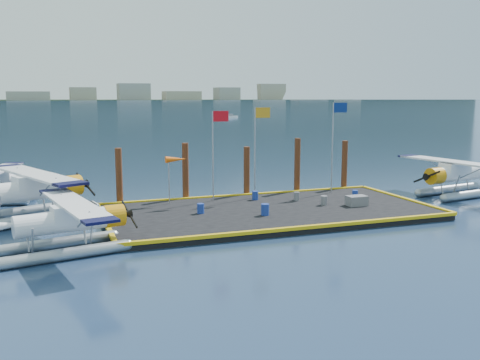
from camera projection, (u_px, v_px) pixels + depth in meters
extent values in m
plane|color=#182748|center=(269.00, 215.00, 33.39)|extent=(4000.00, 4000.00, 0.00)
cube|color=black|center=(269.00, 212.00, 33.36)|extent=(20.00, 10.00, 0.40)
cube|color=black|center=(53.00, 99.00, 1056.13)|extent=(3000.00, 500.00, 0.30)
cube|color=black|center=(49.00, 49.00, 1316.28)|extent=(2200.00, 500.00, 240.00)
cone|color=black|center=(32.00, 98.00, 1457.85)|extent=(1300.00, 1300.00, 430.00)
cone|color=black|center=(184.00, 98.00, 1498.19)|extent=(1100.00, 1100.00, 360.00)
cone|color=slate|center=(232.00, 97.00, 2328.82)|extent=(1300.00, 1300.00, 560.00)
cone|color=slate|center=(304.00, 97.00, 2335.84)|extent=(1000.00, 1000.00, 420.00)
cylinder|color=#91989E|center=(55.00, 244.00, 25.97)|extent=(5.83, 1.76, 0.57)
cylinder|color=#91989E|center=(66.00, 254.00, 24.23)|extent=(5.83, 1.76, 0.57)
cylinder|color=white|center=(63.00, 222.00, 25.00)|extent=(4.50, 1.92, 1.04)
cube|color=white|center=(75.00, 214.00, 25.24)|extent=(2.24, 1.44, 0.85)
cube|color=black|center=(81.00, 209.00, 25.36)|extent=(1.49, 1.24, 0.52)
cylinder|color=orange|center=(114.00, 216.00, 26.27)|extent=(1.15, 1.26, 1.09)
cube|color=black|center=(129.00, 214.00, 26.68)|extent=(0.49, 2.06, 1.06)
cube|color=white|center=(74.00, 204.00, 25.17)|extent=(3.13, 8.58, 0.11)
cube|color=black|center=(54.00, 191.00, 28.57)|extent=(1.56, 1.12, 0.12)
cube|color=black|center=(100.00, 221.00, 21.76)|extent=(1.56, 1.12, 0.12)
cylinder|color=#91989E|center=(16.00, 213.00, 32.49)|extent=(6.60, 3.25, 0.66)
cylinder|color=#91989E|center=(31.00, 220.00, 30.71)|extent=(6.60, 3.25, 0.66)
cylinder|color=white|center=(25.00, 191.00, 31.51)|extent=(5.23, 3.10, 1.22)
cube|color=white|center=(36.00, 183.00, 31.89)|extent=(2.72, 2.06, 1.00)
cube|color=black|center=(41.00, 179.00, 32.08)|extent=(1.88, 1.67, 0.61)
cylinder|color=orange|center=(72.00, 186.00, 33.42)|extent=(1.52, 1.61, 1.29)
cube|color=black|center=(86.00, 184.00, 34.05)|extent=(1.01, 2.30, 1.24)
cube|color=white|center=(35.00, 174.00, 31.80)|extent=(5.36, 9.85, 0.13)
cube|color=black|center=(7.00, 166.00, 35.29)|extent=(1.92, 1.56, 0.14)
cube|color=black|center=(71.00, 184.00, 28.32)|extent=(1.92, 1.56, 0.14)
cube|color=black|center=(1.00, 175.00, 36.91)|extent=(1.46, 1.22, 0.50)
cylinder|color=orange|center=(24.00, 181.00, 37.16)|extent=(1.13, 1.23, 1.05)
cube|color=black|center=(36.00, 181.00, 37.25)|extent=(0.51, 1.98, 1.02)
cube|color=black|center=(13.00, 164.00, 40.67)|extent=(1.51, 1.11, 0.12)
cylinder|color=#91989E|center=(474.00, 194.00, 38.87)|extent=(6.43, 1.70, 0.62)
cylinder|color=#91989E|center=(448.00, 189.00, 40.83)|extent=(6.43, 1.70, 0.62)
cylinder|color=white|center=(460.00, 173.00, 39.53)|extent=(4.94, 1.94, 1.14)
cube|color=white|center=(455.00, 169.00, 39.17)|extent=(2.44, 1.51, 0.93)
cube|color=black|center=(452.00, 166.00, 38.99)|extent=(1.61, 1.32, 0.57)
cylinder|color=orange|center=(435.00, 176.00, 38.22)|extent=(1.22, 1.36, 1.20)
cube|color=black|center=(427.00, 177.00, 37.80)|extent=(0.45, 2.28, 1.16)
cube|color=white|center=(455.00, 162.00, 39.09)|extent=(3.11, 9.45, 0.12)
cube|color=black|center=(409.00, 156.00, 42.92)|extent=(1.69, 1.18, 0.13)
cylinder|color=navy|center=(201.00, 208.00, 32.04)|extent=(0.43, 0.43, 0.60)
cylinder|color=slate|center=(324.00, 200.00, 34.51)|extent=(0.42, 0.42, 0.60)
cylinder|color=slate|center=(297.00, 196.00, 36.09)|extent=(0.40, 0.40, 0.56)
cylinder|color=navy|center=(265.00, 210.00, 31.55)|extent=(0.48, 0.48, 0.68)
cylinder|color=navy|center=(355.00, 194.00, 36.77)|extent=(0.40, 0.40, 0.56)
cylinder|color=navy|center=(255.00, 195.00, 36.24)|extent=(0.42, 0.42, 0.59)
cube|color=slate|center=(357.00, 201.00, 34.34)|extent=(1.27, 0.85, 0.64)
cylinder|color=#94959C|center=(213.00, 156.00, 35.56)|extent=(0.08, 0.08, 6.00)
cube|color=red|center=(221.00, 116.00, 35.33)|extent=(1.10, 0.03, 0.70)
cylinder|color=#94959C|center=(255.00, 153.00, 36.55)|extent=(0.08, 0.08, 6.20)
cube|color=orange|center=(263.00, 113.00, 36.30)|extent=(1.10, 0.03, 0.70)
cylinder|color=#94959C|center=(332.00, 148.00, 38.52)|extent=(0.08, 0.08, 6.50)
cube|color=navy|center=(340.00, 108.00, 38.25)|extent=(1.10, 0.03, 0.70)
cylinder|color=#94959C|center=(169.00, 181.00, 34.80)|extent=(0.07, 0.07, 3.00)
cone|color=#F95E0D|center=(176.00, 159.00, 34.74)|extent=(1.40, 0.44, 0.44)
cylinder|color=#402212|center=(119.00, 178.00, 35.27)|extent=(0.44, 0.44, 4.00)
cylinder|color=#402212|center=(186.00, 173.00, 36.75)|extent=(0.44, 0.44, 4.20)
cylinder|color=#402212|center=(247.00, 173.00, 38.28)|extent=(0.44, 0.44, 3.80)
cylinder|color=#402212|center=(297.00, 167.00, 39.58)|extent=(0.44, 0.44, 4.30)
cylinder|color=#402212|center=(344.00, 167.00, 40.93)|extent=(0.44, 0.44, 4.00)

